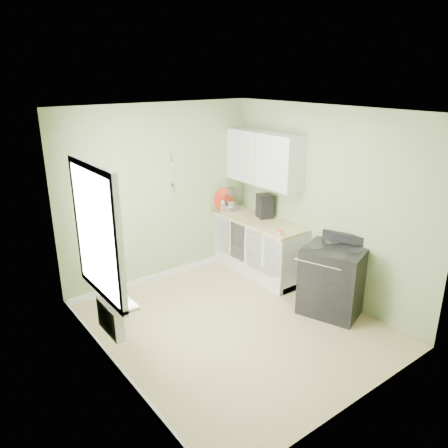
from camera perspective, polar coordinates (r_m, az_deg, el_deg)
floor at (r=5.79m, az=1.38°, el=-13.22°), size 3.20×3.60×0.02m
ceiling at (r=4.90m, az=1.64°, el=14.68°), size 3.20×3.60×0.02m
wall_back at (r=6.64m, az=-8.31°, el=3.76°), size 3.20×0.02×2.70m
wall_left at (r=4.44m, az=-15.04°, el=-4.68°), size 0.02×3.60×2.70m
wall_right at (r=6.28m, az=13.08°, el=2.55°), size 0.02×3.60×2.70m
base_cabinets at (r=7.02m, az=4.65°, el=-3.12°), size 0.60×1.60×0.87m
countertop at (r=6.85m, az=4.69°, el=0.38°), size 0.64×1.60×0.04m
upper_cabinets at (r=6.77m, az=5.21°, el=8.53°), size 0.35×1.40×0.80m
window at (r=4.64m, az=-16.39°, el=-1.10°), size 0.06×1.14×1.44m
window_sill at (r=4.92m, az=-14.86°, el=-8.26°), size 0.18×1.14×0.04m
radiator at (r=5.03m, az=-14.62°, el=-11.90°), size 0.12×0.50×0.35m
wall_utensils at (r=6.65m, az=-6.76°, el=5.78°), size 0.02×0.14×0.58m
stove at (r=6.06m, az=14.02°, el=-7.10°), size 0.89×0.93×1.05m
stand_mixer at (r=7.30m, az=0.57°, el=3.26°), size 0.25×0.37×0.42m
kettle at (r=7.23m, az=-0.23°, el=2.44°), size 0.19×0.11×0.20m
coffee_maker at (r=6.92m, az=5.28°, el=2.27°), size 0.28×0.29×0.37m
red_tray at (r=7.22m, az=-0.05°, el=3.22°), size 0.40×0.09×0.39m
jar at (r=6.20m, az=7.34°, el=-1.19°), size 0.08×0.08×0.08m
plant_a at (r=4.55m, az=-13.19°, el=-7.89°), size 0.20×0.21×0.33m
plant_b at (r=4.86m, az=-14.97°, el=-6.30°), size 0.21×0.22×0.32m
plant_c at (r=5.06m, az=-16.03°, el=-5.30°), size 0.22×0.22×0.33m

